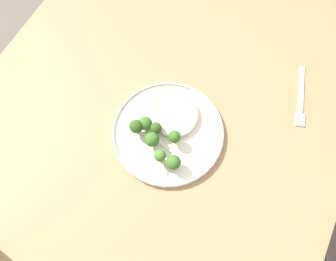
# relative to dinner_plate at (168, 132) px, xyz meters

# --- Properties ---
(ground) EXTENTS (6.00, 6.00, 0.00)m
(ground) POSITION_rel_dinner_plate_xyz_m (0.02, -0.04, -0.75)
(ground) COLOR #665B51
(wooden_dining_table) EXTENTS (1.40, 1.00, 0.74)m
(wooden_dining_table) POSITION_rel_dinner_plate_xyz_m (0.02, -0.04, -0.09)
(wooden_dining_table) COLOR #9E754C
(wooden_dining_table) RESTS_ON ground
(dinner_plate) EXTENTS (0.29, 0.29, 0.02)m
(dinner_plate) POSITION_rel_dinner_plate_xyz_m (0.00, 0.00, 0.00)
(dinner_plate) COLOR beige
(dinner_plate) RESTS_ON wooden_dining_table
(noodle_bed) EXTENTS (0.13, 0.12, 0.03)m
(noodle_bed) POSITION_rel_dinner_plate_xyz_m (-0.05, 0.00, 0.01)
(noodle_bed) COLOR beige
(noodle_bed) RESTS_ON dinner_plate
(seared_scallop_left_edge) EXTENTS (0.03, 0.03, 0.01)m
(seared_scallop_left_edge) POSITION_rel_dinner_plate_xyz_m (-0.05, -0.01, 0.01)
(seared_scallop_left_edge) COLOR #DBB77A
(seared_scallop_left_edge) RESTS_ON dinner_plate
(seared_scallop_front_small) EXTENTS (0.03, 0.03, 0.01)m
(seared_scallop_front_small) POSITION_rel_dinner_plate_xyz_m (-0.04, -0.05, 0.01)
(seared_scallop_front_small) COLOR #E5C689
(seared_scallop_front_small) RESTS_ON dinner_plate
(seared_scallop_tilted_round) EXTENTS (0.03, 0.03, 0.01)m
(seared_scallop_tilted_round) POSITION_rel_dinner_plate_xyz_m (-0.01, 0.01, 0.01)
(seared_scallop_tilted_round) COLOR beige
(seared_scallop_tilted_round) RESTS_ON dinner_plate
(seared_scallop_rear_pale) EXTENTS (0.03, 0.03, 0.01)m
(seared_scallop_rear_pale) POSITION_rel_dinner_plate_xyz_m (-0.06, -0.04, 0.01)
(seared_scallop_rear_pale) COLOR #E5C689
(seared_scallop_rear_pale) RESTS_ON dinner_plate
(broccoli_floret_front_edge) EXTENTS (0.03, 0.03, 0.05)m
(broccoli_floret_front_edge) POSITION_rel_dinner_plate_xyz_m (0.01, -0.03, 0.03)
(broccoli_floret_front_edge) COLOR #7A994C
(broccoli_floret_front_edge) RESTS_ON dinner_plate
(broccoli_floret_beside_noodles) EXTENTS (0.03, 0.03, 0.05)m
(broccoli_floret_beside_noodles) POSITION_rel_dinner_plate_xyz_m (0.08, 0.02, 0.03)
(broccoli_floret_beside_noodles) COLOR #89A356
(broccoli_floret_beside_noodles) RESTS_ON dinner_plate
(broccoli_floret_tall_stalk) EXTENTS (0.04, 0.04, 0.05)m
(broccoli_floret_tall_stalk) POSITION_rel_dinner_plate_xyz_m (0.05, -0.02, 0.03)
(broccoli_floret_tall_stalk) COLOR #89A356
(broccoli_floret_tall_stalk) RESTS_ON dinner_plate
(broccoli_floret_split_head) EXTENTS (0.04, 0.04, 0.05)m
(broccoli_floret_split_head) POSITION_rel_dinner_plate_xyz_m (0.07, 0.05, 0.03)
(broccoli_floret_split_head) COLOR #89A356
(broccoli_floret_split_head) RESTS_ON dinner_plate
(broccoli_floret_rear_charred) EXTENTS (0.03, 0.03, 0.05)m
(broccoli_floret_rear_charred) POSITION_rel_dinner_plate_xyz_m (0.03, -0.07, 0.04)
(broccoli_floret_rear_charred) COLOR #89A356
(broccoli_floret_rear_charred) RESTS_ON dinner_plate
(broccoli_floret_small_sprig) EXTENTS (0.03, 0.03, 0.05)m
(broccoli_floret_small_sprig) POSITION_rel_dinner_plate_xyz_m (0.02, 0.03, 0.03)
(broccoli_floret_small_sprig) COLOR #89A356
(broccoli_floret_small_sprig) RESTS_ON dinner_plate
(broccoli_floret_near_rim) EXTENTS (0.04, 0.04, 0.05)m
(broccoli_floret_near_rim) POSITION_rel_dinner_plate_xyz_m (0.01, -0.06, 0.03)
(broccoli_floret_near_rim) COLOR #7A994C
(broccoli_floret_near_rim) RESTS_ON dinner_plate
(onion_sliver_curled_piece) EXTENTS (0.05, 0.04, 0.00)m
(onion_sliver_curled_piece) POSITION_rel_dinner_plate_xyz_m (-0.01, -0.00, 0.01)
(onion_sliver_curled_piece) COLOR silver
(onion_sliver_curled_piece) RESTS_ON dinner_plate
(onion_sliver_pale_crescent) EXTENTS (0.02, 0.05, 0.00)m
(onion_sliver_pale_crescent) POSITION_rel_dinner_plate_xyz_m (0.04, 0.01, 0.01)
(onion_sliver_pale_crescent) COLOR silver
(onion_sliver_pale_crescent) RESTS_ON dinner_plate
(onion_sliver_short_strip) EXTENTS (0.03, 0.03, 0.00)m
(onion_sliver_short_strip) POSITION_rel_dinner_plate_xyz_m (0.09, 0.03, 0.01)
(onion_sliver_short_strip) COLOR silver
(onion_sliver_short_strip) RESTS_ON dinner_plate
(dinner_fork) EXTENTS (0.18, 0.07, 0.00)m
(dinner_fork) POSITION_rel_dinner_plate_xyz_m (-0.26, 0.28, -0.01)
(dinner_fork) COLOR silver
(dinner_fork) RESTS_ON wooden_dining_table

